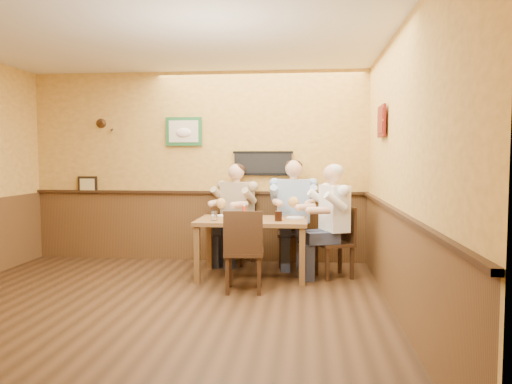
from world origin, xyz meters
TOP-DOWN VIEW (x-y plane):
  - room at (0.14, 0.17)m, footprint 5.02×5.03m
  - dining_table at (0.93, 1.50)m, footprint 1.40×0.90m
  - chair_back_left at (0.62, 2.30)m, footprint 0.55×0.55m
  - chair_back_right at (1.43, 2.23)m, footprint 0.45×0.45m
  - chair_right_end at (1.97, 1.58)m, footprint 0.55×0.55m
  - chair_near_side at (0.90, 0.80)m, footprint 0.47×0.47m
  - diner_tan_shirt at (0.62, 2.30)m, footprint 0.79×0.79m
  - diner_blue_polo at (1.43, 2.23)m, footprint 0.64×0.64m
  - diner_white_elder at (1.97, 1.58)m, footprint 0.79×0.79m
  - water_glass_left at (0.46, 1.31)m, footprint 0.10×0.10m
  - water_glass_mid at (1.00, 1.18)m, footprint 0.10×0.10m
  - cola_tumbler at (1.27, 1.32)m, footprint 0.12×0.12m
  - hot_sauce_bottle at (0.82, 1.44)m, footprint 0.06×0.06m
  - salt_shaker at (0.81, 1.56)m, footprint 0.05×0.05m
  - pepper_shaker at (0.87, 1.48)m, footprint 0.04×0.04m
  - plate_far_left at (0.53, 1.77)m, footprint 0.24×0.24m
  - plate_far_right at (1.47, 1.64)m, footprint 0.29×0.29m

SIDE VIEW (x-z plane):
  - chair_back_left at x=0.62m, z-range 0.00..0.91m
  - chair_right_end at x=1.97m, z-range 0.00..0.91m
  - chair_back_right at x=1.43m, z-range 0.00..0.95m
  - chair_near_side at x=0.90m, z-range 0.00..0.95m
  - diner_tan_shirt at x=0.62m, z-range 0.00..1.30m
  - diner_white_elder at x=1.97m, z-range 0.00..1.30m
  - dining_table at x=0.93m, z-range 0.28..1.03m
  - diner_blue_polo at x=1.43m, z-range 0.00..1.35m
  - plate_far_left at x=0.53m, z-range 0.75..0.77m
  - plate_far_right at x=1.47m, z-range 0.75..0.77m
  - pepper_shaker at x=0.87m, z-range 0.75..0.83m
  - salt_shaker at x=0.81m, z-range 0.75..0.85m
  - water_glass_mid at x=1.00m, z-range 0.75..0.87m
  - water_glass_left at x=0.46m, z-range 0.75..0.87m
  - cola_tumbler at x=1.27m, z-range 0.75..0.87m
  - hot_sauce_bottle at x=0.82m, z-range 0.75..0.94m
  - room at x=0.14m, z-range 0.28..3.09m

